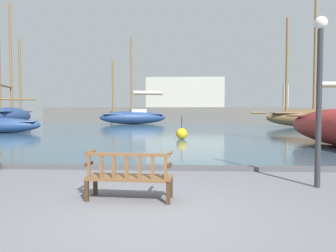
% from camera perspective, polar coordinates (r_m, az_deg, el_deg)
% --- Properties ---
extents(ground_plane, '(160.00, 160.00, 0.00)m').
position_cam_1_polar(ground_plane, '(5.06, -3.30, -16.55)').
color(ground_plane, slate).
extents(harbor_water, '(100.00, 80.00, 0.08)m').
position_cam_1_polar(harbor_water, '(48.78, 2.40, 0.63)').
color(harbor_water, '#385666').
rests_on(harbor_water, ground).
extents(quay_edge_kerb, '(40.00, 0.30, 0.12)m').
position_cam_1_polar(quay_edge_kerb, '(8.76, -0.50, -7.94)').
color(quay_edge_kerb, '#4C4C50').
rests_on(quay_edge_kerb, ground).
extents(park_bench, '(1.63, 0.63, 0.92)m').
position_cam_1_polar(park_bench, '(5.78, -7.40, -9.31)').
color(park_bench, '#3D2A19').
rests_on(park_bench, ground).
extents(sailboat_far_port, '(6.13, 2.79, 7.15)m').
position_cam_1_polar(sailboat_far_port, '(26.64, -29.24, 0.24)').
color(sailboat_far_port, navy).
rests_on(sailboat_far_port, harbor_water).
extents(sailboat_outer_port, '(12.55, 3.22, 14.26)m').
position_cam_1_polar(sailboat_outer_port, '(36.82, 26.40, 1.83)').
color(sailboat_outer_port, brown).
rests_on(sailboat_outer_port, harbor_water).
extents(sailboat_nearest_port, '(5.30, 14.01, 15.35)m').
position_cam_1_polar(sailboat_nearest_port, '(42.70, -27.72, 2.00)').
color(sailboat_nearest_port, navy).
rests_on(sailboat_nearest_port, harbor_water).
extents(sailboat_distant_harbor, '(9.65, 5.59, 11.86)m').
position_cam_1_polar(sailboat_distant_harbor, '(41.95, -6.56, 1.94)').
color(sailboat_distant_harbor, navy).
rests_on(sailboat_distant_harbor, harbor_water).
extents(lamp_post, '(0.28, 0.28, 3.74)m').
position_cam_1_polar(lamp_post, '(7.39, 26.88, 7.31)').
color(lamp_post, '#2D2D33').
rests_on(lamp_post, ground).
extents(channel_buoy, '(0.67, 0.67, 1.37)m').
position_cam_1_polar(channel_buoy, '(17.83, 2.62, -1.44)').
color(channel_buoy, gold).
rests_on(channel_buoy, harbor_water).
extents(far_breakwater, '(48.01, 2.40, 7.75)m').
position_cam_1_polar(far_breakwater, '(52.01, 2.86, 3.50)').
color(far_breakwater, '#66605B').
rests_on(far_breakwater, ground).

